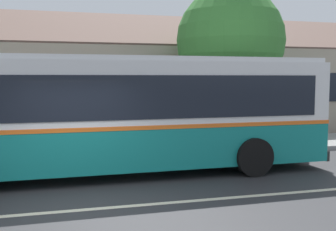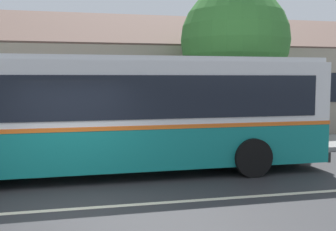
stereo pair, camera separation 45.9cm
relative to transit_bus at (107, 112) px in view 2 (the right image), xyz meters
name	(u,v)px [view 2 (the right image)]	position (x,y,z in m)	size (l,w,h in m)	color
ground_plane	(76,209)	(-0.87, -2.90, -1.66)	(300.00, 300.00, 0.00)	#2D2D30
sidewalk_far	(72,152)	(-0.87, 3.10, -1.58)	(60.00, 3.00, 0.15)	gray
lane_divider_stripe	(76,209)	(-0.87, -2.90, -1.65)	(60.00, 0.16, 0.01)	beige
community_building	(125,88)	(1.83, 10.15, 0.39)	(26.47, 9.05, 6.74)	tan
transit_bus	(107,112)	(0.00, 0.00, 0.00)	(11.74, 2.85, 3.07)	#147F7A
bench_down_street	(21,140)	(-2.47, 2.93, -1.08)	(1.76, 0.51, 0.94)	brown
street_tree_primary	(233,45)	(5.28, 4.32, 2.17)	(4.16, 4.16, 6.05)	#4C3828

